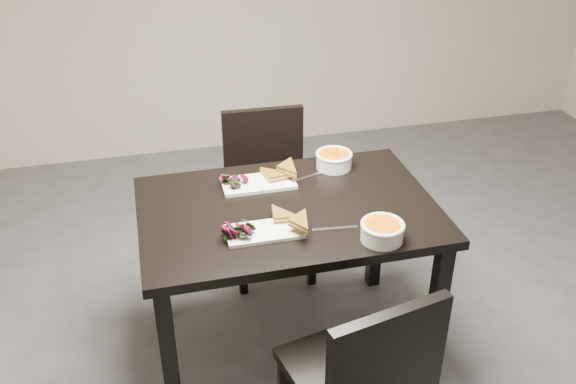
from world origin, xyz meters
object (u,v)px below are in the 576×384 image
at_px(chair_near, 365,376).
at_px(soup_bowl_far, 334,159).
at_px(plate_near, 264,232).
at_px(table, 288,227).
at_px(chair_far, 267,183).
at_px(soup_bowl_near, 382,230).
at_px(plate_far, 258,183).

height_order(chair_near, soup_bowl_far, chair_near).
distance_m(chair_near, plate_near, 0.64).
distance_m(chair_near, soup_bowl_far, 1.04).
bearing_deg(table, chair_far, 85.07).
xyz_separation_m(plate_near, soup_bowl_near, (0.42, -0.15, 0.03)).
height_order(soup_bowl_near, soup_bowl_far, same).
relative_size(plate_near, soup_bowl_far, 1.75).
height_order(chair_near, chair_far, same).
relative_size(chair_far, soup_bowl_near, 5.14).
relative_size(chair_near, plate_near, 2.92).
height_order(chair_near, plate_far, chair_near).
distance_m(table, chair_near, 0.72).
distance_m(soup_bowl_near, plate_far, 0.63).
xyz_separation_m(chair_far, plate_near, (-0.19, -0.84, 0.27)).
xyz_separation_m(soup_bowl_near, soup_bowl_far, (-0.00, 0.59, 0.00)).
bearing_deg(plate_near, soup_bowl_far, 47.00).
relative_size(chair_near, soup_bowl_far, 5.13).
bearing_deg(table, soup_bowl_far, 45.07).
height_order(chair_near, plate_near, chair_near).
height_order(chair_far, plate_near, chair_far).
xyz_separation_m(chair_far, soup_bowl_near, (0.22, -0.99, 0.31)).
height_order(chair_far, soup_bowl_near, chair_far).
height_order(plate_near, plate_far, plate_far).
height_order(plate_far, soup_bowl_far, soup_bowl_far).
distance_m(plate_near, plate_far, 0.37).
bearing_deg(chair_far, soup_bowl_near, -75.28).
relative_size(chair_near, chair_far, 1.00).
bearing_deg(chair_near, plate_far, 88.70).
distance_m(chair_near, plate_far, 0.96).
height_order(table, chair_far, chair_far).
bearing_deg(plate_far, soup_bowl_near, -54.92).
bearing_deg(chair_near, chair_far, 79.30).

